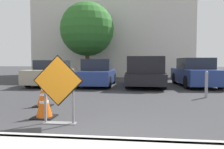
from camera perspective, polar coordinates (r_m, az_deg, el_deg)
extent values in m
plane|color=#333335|center=(13.46, 4.26, -2.44)|extent=(96.00, 96.00, 0.00)
cube|color=#999993|center=(3.66, -2.10, -17.29)|extent=(25.59, 0.20, 0.14)
cube|color=black|center=(4.84, -13.90, -1.55)|extent=(1.11, 0.02, 1.11)
cube|color=orange|center=(4.83, -13.97, -1.56)|extent=(1.05, 0.02, 1.05)
cube|color=slate|center=(5.05, -13.57, -12.21)|extent=(0.75, 0.20, 0.02)
cube|color=slate|center=(5.06, -17.01, -6.83)|extent=(0.04, 0.04, 0.95)
cube|color=slate|center=(4.85, -10.13, -7.18)|extent=(0.04, 0.04, 0.95)
cube|color=black|center=(5.66, -17.26, -10.53)|extent=(0.52, 0.52, 0.03)
cone|color=#EA590F|center=(5.58, -17.33, -6.70)|extent=(0.39, 0.39, 0.74)
cylinder|color=white|center=(5.55, -17.36, -5.05)|extent=(0.12, 0.12, 0.07)
cylinder|color=white|center=(5.58, -17.33, -6.85)|extent=(0.21, 0.21, 0.07)
cube|color=black|center=(7.05, -17.52, -7.79)|extent=(0.49, 0.49, 0.03)
cone|color=#EA590F|center=(6.99, -17.57, -4.98)|extent=(0.37, 0.37, 0.67)
cylinder|color=white|center=(6.97, -17.59, -3.78)|extent=(0.11, 0.11, 0.06)
cylinder|color=white|center=(6.99, -17.57, -5.09)|extent=(0.20, 0.20, 0.06)
cube|color=#A39984|center=(13.31, -15.35, -0.23)|extent=(1.73, 4.36, 0.74)
cube|color=#1E232D|center=(13.38, -15.22, 2.49)|extent=(1.52, 2.01, 0.52)
cylinder|color=black|center=(11.78, -14.18, -1.73)|extent=(0.20, 0.67, 0.67)
cylinder|color=black|center=(12.43, -21.06, -1.59)|extent=(0.20, 0.67, 0.67)
cylinder|color=black|center=(14.33, -10.37, -0.79)|extent=(0.20, 0.67, 0.67)
cylinder|color=black|center=(14.87, -16.25, -0.72)|extent=(0.20, 0.67, 0.67)
cube|color=navy|center=(12.42, -3.81, -0.52)|extent=(1.78, 4.01, 0.69)
cube|color=#1E232D|center=(12.49, -3.75, 2.56)|extent=(1.56, 1.85, 0.64)
cylinder|color=black|center=(11.09, -0.80, -2.04)|extent=(0.20, 0.63, 0.63)
cylinder|color=black|center=(11.40, -8.90, -1.93)|extent=(0.20, 0.63, 0.63)
cylinder|color=black|center=(13.55, 0.47, -1.05)|extent=(0.20, 0.63, 0.63)
cylinder|color=black|center=(13.80, -6.23, -0.99)|extent=(0.20, 0.63, 0.63)
cube|color=black|center=(12.58, 8.80, -0.60)|extent=(2.16, 5.30, 0.55)
cube|color=black|center=(11.38, 8.83, 2.52)|extent=(1.87, 2.16, 0.85)
cube|color=black|center=(14.80, 8.83, 1.93)|extent=(1.84, 0.18, 0.45)
cube|color=black|center=(13.63, 12.70, 1.77)|extent=(0.20, 2.51, 0.45)
cube|color=black|center=(13.63, 4.96, 1.84)|extent=(0.20, 2.51, 0.45)
cylinder|color=black|center=(11.06, 13.41, -1.67)|extent=(0.27, 0.82, 0.82)
cylinder|color=black|center=(11.06, 4.16, -1.58)|extent=(0.27, 0.82, 0.82)
cylinder|color=black|center=(14.18, 12.42, -0.57)|extent=(0.27, 0.82, 0.82)
cylinder|color=black|center=(14.18, 5.20, -0.50)|extent=(0.27, 0.82, 0.82)
cube|color=navy|center=(12.96, 20.95, -0.34)|extent=(2.07, 4.32, 0.77)
cube|color=#1E232D|center=(13.04, 20.87, 2.72)|extent=(1.71, 2.03, 0.61)
cylinder|color=black|center=(12.06, 26.62, -1.86)|extent=(0.24, 0.68, 0.67)
cylinder|color=black|center=(11.49, 18.98, -1.93)|extent=(0.24, 0.68, 0.67)
cylinder|color=black|center=(14.48, 22.47, -0.95)|extent=(0.24, 0.68, 0.67)
cylinder|color=black|center=(14.01, 16.04, -0.96)|extent=(0.24, 0.68, 0.67)
cylinder|color=gray|center=(8.99, 23.42, -2.57)|extent=(0.11, 0.11, 0.95)
sphere|color=gray|center=(8.96, 23.49, 0.44)|extent=(0.12, 0.12, 0.12)
cube|color=beige|center=(21.72, 0.34, 9.96)|extent=(14.49, 5.00, 7.71)
cylinder|color=#513823|center=(17.42, -6.45, 2.71)|extent=(0.32, 0.32, 2.34)
sphere|color=#2D6B28|center=(17.60, -6.51, 11.69)|extent=(4.22, 4.22, 4.22)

